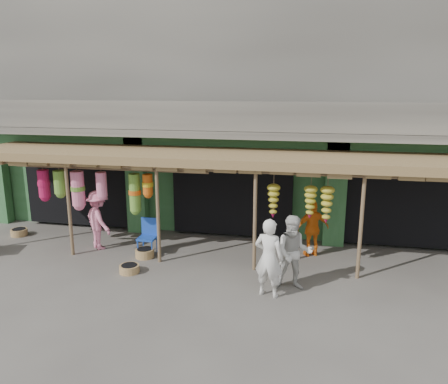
% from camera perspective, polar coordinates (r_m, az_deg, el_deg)
% --- Properties ---
extents(ground, '(80.00, 80.00, 0.00)m').
position_cam_1_polar(ground, '(11.52, -0.92, -9.28)').
color(ground, '#514C47').
rests_on(ground, ground).
extents(building, '(16.40, 6.80, 7.00)m').
position_cam_1_polar(building, '(15.44, 2.98, 9.45)').
color(building, gray).
rests_on(building, ground).
extents(awning, '(14.00, 2.70, 2.79)m').
position_cam_1_polar(awning, '(11.59, -0.90, 4.14)').
color(awning, brown).
rests_on(awning, ground).
extents(blue_chair, '(0.47, 0.48, 0.98)m').
position_cam_1_polar(blue_chair, '(12.18, -9.86, -5.44)').
color(blue_chair, '#1A44AE').
rests_on(blue_chair, ground).
extents(basket_left, '(0.64, 0.64, 0.21)m').
position_cam_1_polar(basket_left, '(14.94, -25.19, -4.78)').
color(basket_left, olive).
rests_on(basket_left, ground).
extents(basket_mid, '(0.64, 0.64, 0.19)m').
position_cam_1_polar(basket_mid, '(11.20, -12.25, -9.78)').
color(basket_mid, olive).
rests_on(basket_mid, ground).
extents(basket_right, '(0.64, 0.64, 0.23)m').
position_cam_1_polar(basket_right, '(12.06, -10.32, -7.86)').
color(basket_right, '#9E7B49').
rests_on(basket_right, ground).
extents(person_front, '(0.73, 0.57, 1.76)m').
position_cam_1_polar(person_front, '(9.58, 5.87, -8.55)').
color(person_front, silver).
rests_on(person_front, ground).
extents(person_right, '(0.90, 0.74, 1.72)m').
position_cam_1_polar(person_right, '(9.98, 9.09, -7.87)').
color(person_right, beige).
rests_on(person_right, ground).
extents(person_vendor, '(0.98, 0.70, 1.55)m').
position_cam_1_polar(person_vendor, '(12.00, 11.51, -4.67)').
color(person_vendor, orange).
rests_on(person_vendor, ground).
extents(person_shopper, '(1.24, 1.15, 1.68)m').
position_cam_1_polar(person_shopper, '(12.76, -16.09, -3.53)').
color(person_shopper, pink).
rests_on(person_shopper, ground).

